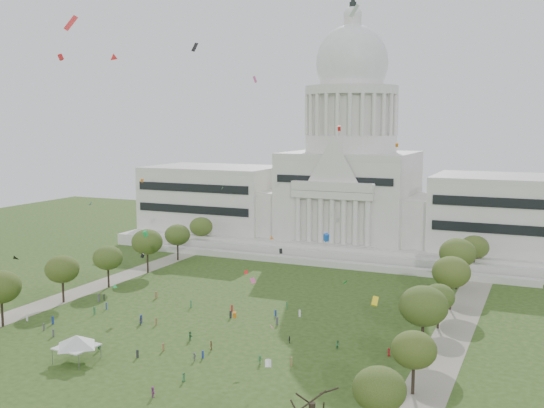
% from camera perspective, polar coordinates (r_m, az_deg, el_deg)
% --- Properties ---
extents(ground, '(400.00, 400.00, 0.00)m').
position_cam_1_polar(ground, '(130.41, -8.21, -12.88)').
color(ground, '#2A4214').
rests_on(ground, ground).
extents(capitol, '(160.00, 64.50, 91.30)m').
position_cam_1_polar(capitol, '(227.83, 6.98, 1.59)').
color(capitol, beige).
rests_on(capitol, ground).
extents(path_left, '(8.00, 160.00, 0.04)m').
position_cam_1_polar(path_left, '(180.83, -16.18, -7.33)').
color(path_left, gray).
rests_on(path_left, ground).
extents(path_right, '(8.00, 160.00, 0.04)m').
position_cam_1_polar(path_right, '(141.89, 15.80, -11.39)').
color(path_right, gray).
rests_on(path_right, ground).
extents(row_tree_r_0, '(7.67, 7.67, 10.91)m').
position_cam_1_polar(row_tree_r_0, '(94.01, 9.59, -16.06)').
color(row_tree_r_0, black).
rests_on(row_tree_r_0, ground).
extents(row_tree_l_1, '(8.86, 8.86, 12.59)m').
position_cam_1_polar(row_tree_l_1, '(152.94, -23.14, -6.86)').
color(row_tree_l_1, black).
rests_on(row_tree_l_1, ground).
extents(row_tree_r_1, '(7.58, 7.58, 10.78)m').
position_cam_1_polar(row_tree_r_1, '(110.01, 12.61, -12.64)').
color(row_tree_r_1, black).
rests_on(row_tree_r_1, ground).
extents(row_tree_l_2, '(8.42, 8.42, 11.97)m').
position_cam_1_polar(row_tree_l_2, '(167.69, -18.29, -5.57)').
color(row_tree_l_2, black).
rests_on(row_tree_l_2, ground).
extents(row_tree_r_2, '(9.55, 9.55, 13.58)m').
position_cam_1_polar(row_tree_r_2, '(127.72, 13.42, -8.89)').
color(row_tree_r_2, black).
rests_on(row_tree_r_2, ground).
extents(row_tree_l_3, '(8.12, 8.12, 11.55)m').
position_cam_1_polar(row_tree_l_3, '(179.50, -14.51, -4.69)').
color(row_tree_l_3, black).
rests_on(row_tree_l_3, ground).
extents(row_tree_r_3, '(7.01, 7.01, 9.98)m').
position_cam_1_polar(row_tree_r_3, '(144.58, 14.72, -8.07)').
color(row_tree_r_3, black).
rests_on(row_tree_r_3, ground).
extents(row_tree_l_4, '(9.29, 9.29, 13.21)m').
position_cam_1_polar(row_tree_l_4, '(193.80, -11.13, -3.36)').
color(row_tree_l_4, black).
rests_on(row_tree_l_4, ground).
extents(row_tree_r_4, '(9.19, 9.19, 13.06)m').
position_cam_1_polar(row_tree_r_4, '(158.93, 15.78, -5.89)').
color(row_tree_r_4, black).
rests_on(row_tree_r_4, ground).
extents(row_tree_l_5, '(8.33, 8.33, 11.85)m').
position_cam_1_polar(row_tree_l_5, '(209.81, -8.47, -2.75)').
color(row_tree_l_5, black).
rests_on(row_tree_l_5, ground).
extents(row_tree_r_5, '(9.82, 9.82, 13.96)m').
position_cam_1_polar(row_tree_r_5, '(178.49, 16.30, -4.26)').
color(row_tree_r_5, black).
rests_on(row_tree_r_5, ground).
extents(row_tree_l_6, '(8.19, 8.19, 11.64)m').
position_cam_1_polar(row_tree_l_6, '(225.95, -6.38, -2.03)').
color(row_tree_l_6, black).
rests_on(row_tree_l_6, ground).
extents(row_tree_r_6, '(8.42, 8.42, 11.97)m').
position_cam_1_polar(row_tree_r_6, '(195.98, 17.70, -3.71)').
color(row_tree_r_6, black).
rests_on(row_tree_r_6, ground).
extents(big_bare_tree, '(6.00, 5.00, 12.80)m').
position_cam_1_polar(big_bare_tree, '(88.10, 3.62, -16.97)').
color(big_bare_tree, black).
rests_on(big_bare_tree, ground).
extents(event_tent, '(10.13, 10.13, 5.22)m').
position_cam_1_polar(event_tent, '(127.93, -17.13, -11.62)').
color(event_tent, '#4C4C4C').
rests_on(event_tent, ground).
extents(person_0, '(0.93, 0.93, 1.64)m').
position_cam_1_polar(person_0, '(128.06, 10.43, -12.92)').
color(person_0, '#B21E1E').
rests_on(person_0, ground).
extents(person_2, '(1.01, 1.11, 1.94)m').
position_cam_1_polar(person_2, '(130.11, 5.93, -12.44)').
color(person_2, '#33723F').
rests_on(person_2, ground).
extents(person_3, '(0.55, 1.03, 1.58)m').
position_cam_1_polar(person_3, '(124.73, -6.99, -13.43)').
color(person_3, '#4C4C51').
rests_on(person_3, ground).
extents(person_4, '(0.86, 1.22, 1.89)m').
position_cam_1_polar(person_4, '(129.74, -5.47, -12.50)').
color(person_4, olive).
rests_on(person_4, ground).
extents(person_5, '(1.85, 1.58, 1.91)m').
position_cam_1_polar(person_5, '(135.46, -7.34, -11.66)').
color(person_5, '#33723F').
rests_on(person_5, ground).
extents(person_6, '(0.56, 0.82, 1.63)m').
position_cam_1_polar(person_6, '(115.89, -7.92, -15.10)').
color(person_6, '#33723F').
rests_on(person_6, ground).
extents(person_7, '(0.79, 0.68, 1.83)m').
position_cam_1_polar(person_7, '(133.27, -15.26, -12.20)').
color(person_7, '#33723F').
rests_on(person_7, ground).
extents(person_8, '(1.02, 0.96, 1.79)m').
position_cam_1_polar(person_8, '(146.99, -11.68, -10.24)').
color(person_8, '#4C4C51').
rests_on(person_8, ground).
extents(person_9, '(1.12, 1.25, 1.74)m').
position_cam_1_polar(person_9, '(122.27, -1.08, -13.77)').
color(person_9, '#33723F').
rests_on(person_9, ground).
extents(person_10, '(0.69, 0.96, 1.48)m').
position_cam_1_polar(person_10, '(133.00, 1.57, -12.06)').
color(person_10, '#26262B').
rests_on(person_10, ground).
extents(person_11, '(1.69, 1.70, 1.85)m').
position_cam_1_polar(person_11, '(110.62, -10.63, -16.22)').
color(person_11, '#994C8C').
rests_on(person_11, ground).
extents(distant_crowd, '(65.55, 41.69, 1.95)m').
position_cam_1_polar(distant_crowd, '(149.58, -9.74, -9.89)').
color(distant_crowd, silver).
rests_on(distant_crowd, ground).
extents(kite_swarm, '(85.15, 98.53, 60.79)m').
position_cam_1_polar(kite_swarm, '(128.36, -7.70, -0.57)').
color(kite_swarm, orange).
rests_on(kite_swarm, ground).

